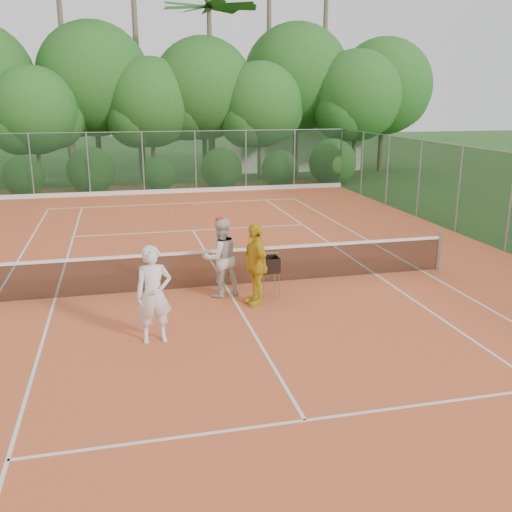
{
  "coord_description": "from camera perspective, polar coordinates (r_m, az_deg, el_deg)",
  "views": [
    {
      "loc": [
        -2.44,
        -13.47,
        4.62
      ],
      "look_at": [
        0.5,
        -1.2,
        1.1
      ],
      "focal_mm": 40.0,
      "sensor_mm": 36.0,
      "label": 1
    }
  ],
  "objects": [
    {
      "name": "stray_ball_c",
      "position": [
        24.89,
        2.85,
        5.0
      ],
      "size": [
        0.07,
        0.07,
        0.07
      ],
      "primitive_type": "sphere",
      "color": "#AEC92E",
      "rests_on": "clay_court"
    },
    {
      "name": "tennis_net",
      "position": [
        14.29,
        -3.08,
        -1.06
      ],
      "size": [
        11.97,
        0.1,
        1.1
      ],
      "color": "gray",
      "rests_on": "clay_court"
    },
    {
      "name": "court_markings",
      "position": [
        14.44,
        -3.05,
        -3.0
      ],
      "size": [
        11.03,
        23.83,
        0.01
      ],
      "color": "white",
      "rests_on": "clay_court"
    },
    {
      "name": "fence_back",
      "position": [
        28.74,
        -8.64,
        9.23
      ],
      "size": [
        18.07,
        0.07,
        3.0
      ],
      "color": "#19381E",
      "rests_on": "clay_court"
    },
    {
      "name": "player_white",
      "position": [
        11.11,
        -10.19,
        -3.81
      ],
      "size": [
        0.72,
        0.49,
        1.91
      ],
      "primitive_type": "imported",
      "rotation": [
        0.0,
        0.0,
        0.04
      ],
      "color": "white",
      "rests_on": "clay_court"
    },
    {
      "name": "player_center_grp",
      "position": [
        13.48,
        -3.56,
        -0.14
      ],
      "size": [
        1.08,
        0.93,
        1.93
      ],
      "color": "silver",
      "rests_on": "clay_court"
    },
    {
      "name": "stray_ball_b",
      "position": [
        25.27,
        -6.02,
        5.1
      ],
      "size": [
        0.07,
        0.07,
        0.07
      ],
      "primitive_type": "sphere",
      "color": "#C7DC33",
      "rests_on": "clay_court"
    },
    {
      "name": "tropical_treeline",
      "position": [
        33.92,
        -7.21,
        16.31
      ],
      "size": [
        32.1,
        8.49,
        15.03
      ],
      "color": "brown",
      "rests_on": "ground"
    },
    {
      "name": "stray_ball_a",
      "position": [
        23.84,
        -8.35,
        4.38
      ],
      "size": [
        0.07,
        0.07,
        0.07
      ],
      "primitive_type": "sphere",
      "color": "yellow",
      "rests_on": "clay_court"
    },
    {
      "name": "player_yellow",
      "position": [
        12.93,
        -0.09,
        -0.81
      ],
      "size": [
        0.66,
        1.18,
        1.9
      ],
      "primitive_type": "imported",
      "rotation": [
        0.0,
        0.0,
        -1.39
      ],
      "color": "gold",
      "rests_on": "clay_court"
    },
    {
      "name": "club_building",
      "position": [
        39.3,
        3.55,
        11.02
      ],
      "size": [
        8.0,
        5.0,
        3.0
      ],
      "primitive_type": "cube",
      "color": "beige",
      "rests_on": "ground"
    },
    {
      "name": "ground",
      "position": [
        14.45,
        -3.05,
        -3.08
      ],
      "size": [
        120.0,
        120.0,
        0.0
      ],
      "primitive_type": "plane",
      "color": "#24491A",
      "rests_on": "ground"
    },
    {
      "name": "clay_court",
      "position": [
        14.45,
        -3.05,
        -3.04
      ],
      "size": [
        18.0,
        36.0,
        0.02
      ],
      "primitive_type": "cube",
      "color": "#D86031",
      "rests_on": "ground"
    },
    {
      "name": "ball_hopper",
      "position": [
        13.48,
        1.35,
        -0.93
      ],
      "size": [
        0.42,
        0.42,
        0.97
      ],
      "rotation": [
        0.0,
        0.0,
        -0.09
      ],
      "color": "gray",
      "rests_on": "clay_court"
    }
  ]
}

